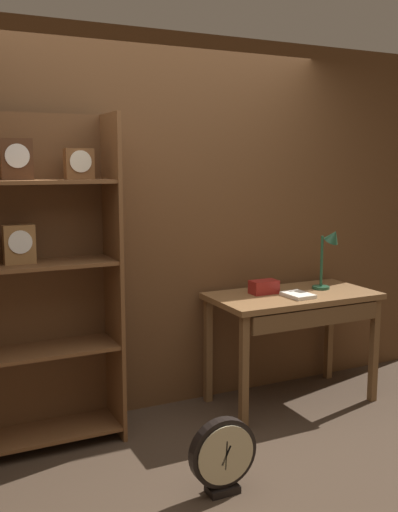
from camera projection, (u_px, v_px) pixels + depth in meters
The scene contains 7 objects.
ground_plane at pixel (247, 490), 3.14m from camera, with size 10.00×10.00×0.00m, color #3D2D21.
back_wood_panel at pixel (156, 226), 4.07m from camera, with size 4.80×0.05×2.60m, color brown.
workbench at pixel (294, 308), 4.20m from camera, with size 1.19×0.62×0.81m.
desk_lamp at pixel (329, 250), 4.30m from camera, with size 0.20×0.20×0.46m.
toolbox_small at pixel (264, 287), 4.18m from camera, with size 0.20×0.12×0.10m, color maroon.
open_repair_manual at pixel (298, 295), 4.09m from camera, with size 0.16×0.22×0.03m, color silver.
round_clock_large at pixel (223, 455), 3.09m from camera, with size 0.37×0.11×0.41m.
Camera 1 is at (-1.50, -2.51, 1.73)m, focal length 41.30 mm.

